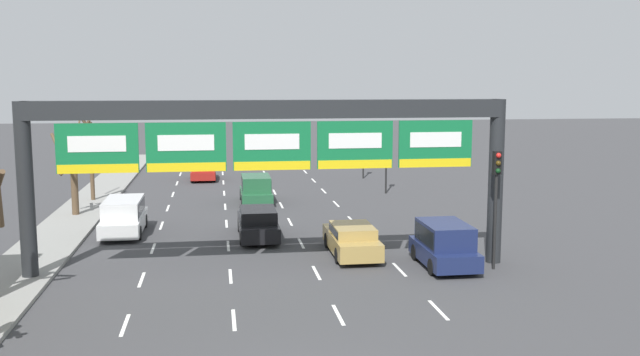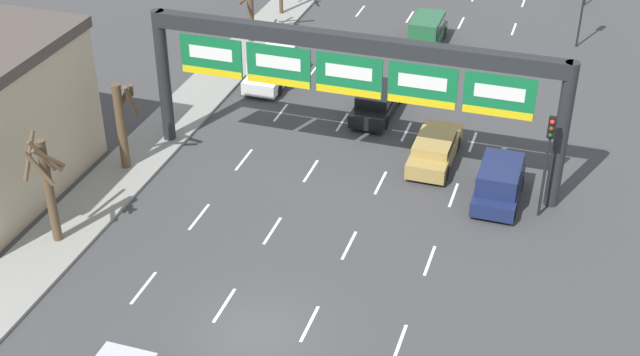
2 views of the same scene
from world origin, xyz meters
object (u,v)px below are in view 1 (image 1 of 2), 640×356
Objects in this scene: suv_white at (124,214)px; tree_bare_furthest at (73,169)px; car_red at (203,171)px; suv_green at (256,188)px; car_gold at (352,238)px; traffic_light_mid_block at (364,138)px; sign_gantry at (271,140)px; traffic_light_near_gantry at (386,142)px; tree_bare_closest at (91,154)px; suv_navy at (444,243)px; traffic_light_far_end at (496,186)px; car_black at (258,222)px.

suv_white is 0.93× the size of tree_bare_furthest.
car_red is 0.98× the size of suv_green.
car_gold is 23.74m from traffic_light_mid_block.
car_gold is 0.91× the size of tree_bare_furthest.
tree_bare_furthest is at bearing 128.03° from sign_gantry.
tree_bare_furthest reaches higher than suv_green.
tree_bare_closest is (-18.41, -0.73, -0.41)m from traffic_light_near_gantry.
sign_gantry is 4.75× the size of suv_navy.
suv_green reaches higher than car_red.
traffic_light_mid_block is at bearing 89.65° from traffic_light_far_end.
tree_bare_closest is at bearing 170.94° from suv_green.
car_red is 20.24m from car_black.
suv_green is at bearing -9.06° from tree_bare_closest.
traffic_light_far_end is (5.12, -3.02, 2.61)m from car_gold.
sign_gantry is 4.00× the size of traffic_light_far_end.
car_red is at bearing 110.67° from suv_navy.
suv_white is 1.20× the size of suv_navy.
traffic_light_mid_block is (8.81, 25.03, -2.06)m from sign_gantry.
suv_green is at bearing 116.95° from traffic_light_far_end.
traffic_light_far_end is (11.74, -26.91, 2.64)m from car_red.
sign_gantry reaches higher than suv_navy.
suv_green reaches higher than car_black.
suv_green is 10.13m from tree_bare_closest.
tree_bare_furthest is at bearing 141.72° from car_gold.
tree_bare_closest reaches higher than suv_green.
sign_gantry reaches higher than traffic_light_mid_block.
car_black is at bearing -92.62° from suv_green.
traffic_light_mid_block is 22.42m from tree_bare_furthest.
car_red is at bearing 107.79° from suv_green.
tree_bare_closest reaches higher than car_red.
suv_white is 1.01× the size of traffic_light_far_end.
suv_white is at bearing 163.82° from car_black.
suv_navy is at bearing -37.83° from tree_bare_furthest.
suv_green is at bearing -72.21° from car_red.
traffic_light_near_gantry is (11.92, -8.04, 2.67)m from car_red.
car_black is at bearing -81.85° from car_red.
traffic_light_far_end is (15.23, -8.72, 2.38)m from suv_white.
car_gold is 0.99× the size of traffic_light_near_gantry.
suv_white is at bearing -130.90° from suv_green.
tree_bare_furthest is at bearing 145.18° from car_black.
car_black is at bearing -16.18° from suv_white.
car_gold is 16.93m from traffic_light_near_gantry.
traffic_light_mid_block is (1.99, 25.41, 2.07)m from suv_navy.
car_black is 9.71m from suv_green.
traffic_light_mid_block is at bearing 64.77° from car_black.
car_red is at bearing 146.02° from traffic_light_near_gantry.
sign_gantry is 3.53× the size of tree_bare_closest.
sign_gantry reaches higher than tree_bare_closest.
car_gold is at bearing -49.08° from tree_bare_closest.
traffic_light_near_gantry is (15.41, 10.15, 2.42)m from suv_white.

